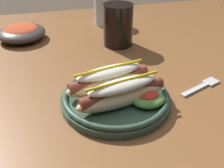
{
  "coord_description": "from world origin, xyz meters",
  "views": [
    {
      "loc": [
        -0.16,
        -0.63,
        1.09
      ],
      "look_at": [
        -0.03,
        -0.13,
        0.77
      ],
      "focal_mm": 43.61,
      "sensor_mm": 36.0,
      "label": 1
    }
  ],
  "objects_px": {
    "hot_dog_plate": "(117,93)",
    "soda_cup": "(118,25)",
    "fork": "(203,86)",
    "water_cup": "(107,10)",
    "side_bowl": "(21,32)"
  },
  "relations": [
    {
      "from": "soda_cup",
      "to": "water_cup",
      "type": "bearing_deg",
      "value": 86.37
    },
    {
      "from": "fork",
      "to": "soda_cup",
      "type": "bearing_deg",
      "value": 92.16
    },
    {
      "from": "soda_cup",
      "to": "water_cup",
      "type": "height_order",
      "value": "soda_cup"
    },
    {
      "from": "side_bowl",
      "to": "soda_cup",
      "type": "bearing_deg",
      "value": -22.37
    },
    {
      "from": "soda_cup",
      "to": "side_bowl",
      "type": "xyz_separation_m",
      "value": [
        -0.29,
        0.12,
        -0.04
      ]
    },
    {
      "from": "soda_cup",
      "to": "water_cup",
      "type": "relative_size",
      "value": 1.25
    },
    {
      "from": "water_cup",
      "to": "side_bowl",
      "type": "bearing_deg",
      "value": -166.37
    },
    {
      "from": "hot_dog_plate",
      "to": "fork",
      "type": "bearing_deg",
      "value": 2.81
    },
    {
      "from": "fork",
      "to": "soda_cup",
      "type": "distance_m",
      "value": 0.32
    },
    {
      "from": "water_cup",
      "to": "hot_dog_plate",
      "type": "bearing_deg",
      "value": -101.48
    },
    {
      "from": "soda_cup",
      "to": "side_bowl",
      "type": "distance_m",
      "value": 0.32
    },
    {
      "from": "hot_dog_plate",
      "to": "soda_cup",
      "type": "xyz_separation_m",
      "value": [
        0.09,
        0.3,
        0.04
      ]
    },
    {
      "from": "hot_dog_plate",
      "to": "side_bowl",
      "type": "bearing_deg",
      "value": 115.71
    },
    {
      "from": "fork",
      "to": "side_bowl",
      "type": "xyz_separation_m",
      "value": [
        -0.42,
        0.41,
        0.02
      ]
    },
    {
      "from": "soda_cup",
      "to": "side_bowl",
      "type": "height_order",
      "value": "soda_cup"
    }
  ]
}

